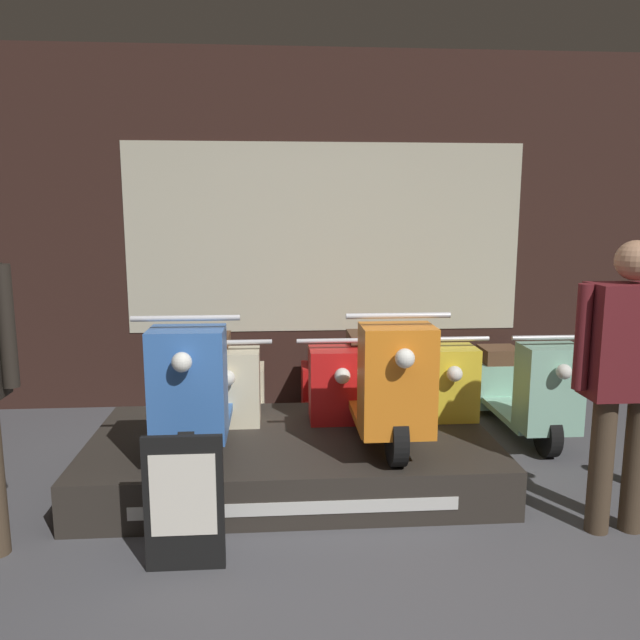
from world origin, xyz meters
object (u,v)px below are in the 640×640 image
object	(u,v)px
scooter_display_left	(199,385)
scooter_backrow_2	(428,390)
person_right_browsing	(627,364)
price_sign_board	(184,503)
scooter_backrow_3	(522,388)
scooter_backrow_1	(333,392)
scooter_display_right	(382,381)
scooter_backrow_0	(235,394)

from	to	relation	value
scooter_display_left	scooter_backrow_2	world-z (taller)	scooter_display_left
person_right_browsing	price_sign_board	world-z (taller)	person_right_browsing
scooter_display_left	scooter_backrow_3	world-z (taller)	scooter_display_left
scooter_display_left	scooter_backrow_1	world-z (taller)	scooter_display_left
scooter_display_right	scooter_backrow_3	distance (m)	1.56
scooter_display_right	scooter_backrow_2	size ratio (longest dim) A/B	1.00
scooter_backrow_2	scooter_display_left	bearing A→B (deg)	-154.88
scooter_backrow_0	scooter_backrow_2	xyz separation A→B (m)	(1.55, 0.00, 0.00)
scooter_display_left	price_sign_board	xyz separation A→B (m)	(0.03, -1.03, -0.32)
scooter_display_right	price_sign_board	xyz separation A→B (m)	(-1.17, -1.03, -0.32)
scooter_backrow_0	price_sign_board	world-z (taller)	scooter_backrow_0
scooter_backrow_1	person_right_browsing	distance (m)	2.26
scooter_backrow_1	scooter_display_left	bearing A→B (deg)	-139.55
scooter_display_right	scooter_backrow_0	bearing A→B (deg)	141.85
scooter_backrow_0	scooter_backrow_1	distance (m)	0.77
scooter_backrow_3	scooter_display_left	bearing A→B (deg)	-162.08
scooter_backrow_1	scooter_backrow_0	bearing A→B (deg)	180.00
person_right_browsing	price_sign_board	distance (m)	2.46
scooter_backrow_3	price_sign_board	world-z (taller)	scooter_backrow_3
scooter_backrow_1	scooter_backrow_2	distance (m)	0.77
scooter_display_left	scooter_backrow_2	bearing A→B (deg)	25.12
scooter_display_left	person_right_browsing	bearing A→B (deg)	-18.55
scooter_display_right	price_sign_board	bearing A→B (deg)	-138.60
scooter_display_right	scooter_backrow_0	world-z (taller)	scooter_display_right
scooter_backrow_3	price_sign_board	distance (m)	3.07
scooter_backrow_3	price_sign_board	size ratio (longest dim) A/B	2.12
person_right_browsing	scooter_backrow_1	bearing A→B (deg)	132.06
scooter_display_right	scooter_backrow_3	xyz separation A→B (m)	(1.30, 0.81, -0.31)
price_sign_board	scooter_backrow_0	bearing A→B (deg)	85.67
scooter_backrow_0	price_sign_board	size ratio (longest dim) A/B	2.12
scooter_backrow_0	person_right_browsing	world-z (taller)	person_right_browsing
person_right_browsing	scooter_backrow_3	bearing A→B (deg)	86.68
scooter_backrow_2	price_sign_board	distance (m)	2.50
scooter_display_right	scooter_backrow_0	xyz separation A→B (m)	(-1.03, 0.81, -0.31)
scooter_backrow_2	person_right_browsing	distance (m)	1.85
scooter_display_right	person_right_browsing	size ratio (longest dim) A/B	0.92
scooter_backrow_0	scooter_backrow_3	world-z (taller)	same
scooter_display_left	scooter_backrow_0	bearing A→B (deg)	77.95
person_right_browsing	scooter_display_left	bearing A→B (deg)	161.45
scooter_display_right	scooter_backrow_3	world-z (taller)	scooter_display_right
scooter_backrow_0	scooter_backrow_1	xyz separation A→B (m)	(0.77, 0.00, 0.00)
scooter_display_left	scooter_display_right	distance (m)	1.20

